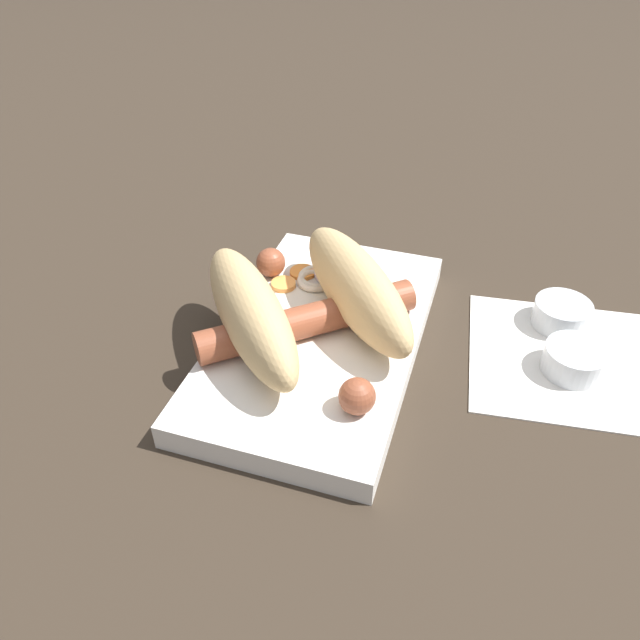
% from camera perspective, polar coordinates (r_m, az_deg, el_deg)
% --- Properties ---
extents(ground_plane, '(3.00, 3.00, 0.00)m').
position_cam_1_polar(ground_plane, '(0.52, 0.00, -2.70)').
color(ground_plane, '#33281E').
extents(food_tray, '(0.27, 0.15, 0.02)m').
position_cam_1_polar(food_tray, '(0.51, 0.00, -1.81)').
color(food_tray, silver).
rests_on(food_tray, ground_plane).
extents(bread_roll, '(0.21, 0.21, 0.06)m').
position_cam_1_polar(bread_roll, '(0.48, -1.38, 1.85)').
color(bread_roll, tan).
rests_on(bread_roll, food_tray).
extents(sausage, '(0.16, 0.15, 0.03)m').
position_cam_1_polar(sausage, '(0.49, -1.08, -0.05)').
color(sausage, brown).
rests_on(sausage, food_tray).
extents(pickled_veggies, '(0.06, 0.07, 0.01)m').
position_cam_1_polar(pickled_veggies, '(0.56, -0.07, 3.96)').
color(pickled_veggies, '#F99E4C').
rests_on(pickled_veggies, food_tray).
extents(napkin, '(0.16, 0.16, 0.00)m').
position_cam_1_polar(napkin, '(0.54, 21.28, -3.32)').
color(napkin, white).
rests_on(napkin, ground_plane).
extents(condiment_cup_near, '(0.05, 0.05, 0.02)m').
position_cam_1_polar(condiment_cup_near, '(0.53, 22.16, -3.57)').
color(condiment_cup_near, silver).
rests_on(condiment_cup_near, ground_plane).
extents(condiment_cup_far, '(0.05, 0.05, 0.02)m').
position_cam_1_polar(condiment_cup_far, '(0.57, 21.17, 0.36)').
color(condiment_cup_far, silver).
rests_on(condiment_cup_far, ground_plane).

